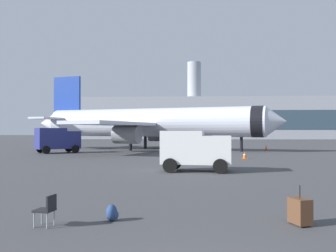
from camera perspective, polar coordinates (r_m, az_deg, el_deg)
airplane_at_gate at (r=50.98m, az=-2.70°, el=0.50°), size 35.07×32.00×10.50m
service_truck at (r=45.72m, az=-16.33°, el=-1.91°), size 5.15×4.67×2.90m
cargo_van at (r=24.26m, az=4.13°, el=-3.43°), size 4.59×2.73×2.60m
safety_cone_near at (r=50.45m, az=14.57°, el=-3.20°), size 0.44×0.44×0.76m
safety_cone_mid at (r=35.70m, az=11.47°, el=-4.34°), size 0.44×0.44×0.67m
rolling_suitcase at (r=11.32m, az=19.26°, el=-11.99°), size 0.58×0.73×1.10m
traveller_backpack at (r=11.34m, az=-8.41°, el=-12.81°), size 0.36×0.40×0.48m
gate_chair at (r=11.04m, az=-17.77°, el=-11.72°), size 0.55×0.55×0.86m
terminal_building at (r=124.23m, az=11.73°, el=1.13°), size 102.32×20.55×24.78m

